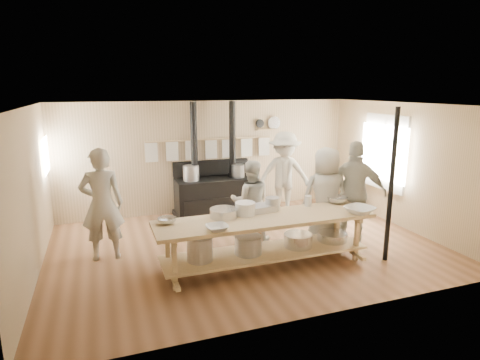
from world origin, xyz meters
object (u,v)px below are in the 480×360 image
object	(u,v)px
cook_center	(326,196)
cook_right	(355,193)
cook_by_window	(284,175)
cook_far_left	(102,204)
stove	(214,192)
cook_left	(251,201)
chair	(352,200)
prep_table	(265,237)
roasting_pan	(260,208)

from	to	relation	value
cook_center	cook_right	distance (m)	0.56
cook_right	cook_by_window	world-z (taller)	cook_by_window
cook_far_left	cook_by_window	size ratio (longest dim) A/B	0.99
stove	cook_by_window	world-z (taller)	stove
stove	cook_right	distance (m)	3.29
cook_left	chair	world-z (taller)	cook_left
prep_table	cook_center	size ratio (longest dim) A/B	1.95
prep_table	chair	xyz separation A→B (m)	(3.16, 2.14, -0.25)
prep_table	chair	bearing A→B (deg)	34.07
cook_right	cook_center	bearing A→B (deg)	21.63
cook_far_left	roasting_pan	world-z (taller)	cook_far_left
cook_far_left	chair	bearing A→B (deg)	-168.73
roasting_pan	chair	bearing A→B (deg)	30.15
chair	cook_center	bearing A→B (deg)	-132.44
cook_right	chair	distance (m)	2.16
cook_left	chair	xyz separation A→B (m)	(2.97, 0.97, -0.52)
cook_left	roasting_pan	size ratio (longest dim) A/B	3.29
chair	roasting_pan	bearing A→B (deg)	-144.85
cook_right	chair	size ratio (longest dim) A/B	2.12
stove	cook_right	bearing A→B (deg)	-52.00
stove	cook_left	distance (m)	1.88
cook_far_left	cook_by_window	world-z (taller)	cook_by_window
cook_far_left	roasting_pan	xyz separation A→B (m)	(2.52, -0.89, -0.07)
cook_left	cook_right	distance (m)	1.96
cook_by_window	roasting_pan	xyz separation A→B (m)	(-1.37, -1.94, -0.07)
cook_right	cook_left	bearing A→B (deg)	12.65
stove	cook_far_left	world-z (taller)	stove
cook_right	roasting_pan	distance (m)	1.96
cook_center	chair	xyz separation A→B (m)	(1.70, 1.56, -0.65)
prep_table	cook_center	xyz separation A→B (m)	(1.46, 0.57, 0.40)
cook_far_left	cook_right	xyz separation A→B (m)	(4.48, -0.77, 0.00)
prep_table	roasting_pan	xyz separation A→B (m)	(0.05, 0.33, 0.38)
prep_table	chair	size ratio (longest dim) A/B	3.92
cook_far_left	cook_left	size ratio (longest dim) A/B	1.23
stove	cook_by_window	size ratio (longest dim) A/B	1.33
chair	roasting_pan	world-z (taller)	roasting_pan
cook_center	cook_by_window	size ratio (longest dim) A/B	0.94
cook_right	cook_by_window	distance (m)	1.91
cook_right	chair	xyz separation A→B (m)	(1.15, 1.68, -0.70)
stove	prep_table	bearing A→B (deg)	-90.04
cook_by_window	chair	bearing A→B (deg)	11.73
stove	cook_far_left	bearing A→B (deg)	-143.94
prep_table	cook_by_window	world-z (taller)	cook_by_window
stove	roasting_pan	size ratio (longest dim) A/B	5.43
cook_left	roasting_pan	bearing A→B (deg)	97.53
prep_table	cook_far_left	world-z (taller)	cook_far_left
stove	prep_table	distance (m)	3.02
stove	cook_by_window	distance (m)	1.67
prep_table	chair	distance (m)	3.82
cook_center	cook_by_window	world-z (taller)	cook_by_window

